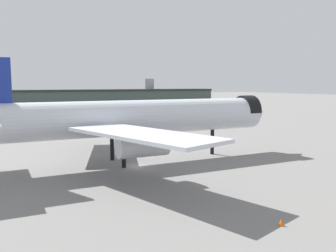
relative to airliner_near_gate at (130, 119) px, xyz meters
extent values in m
plane|color=slate|center=(-0.61, -3.66, -8.81)|extent=(900.00, 900.00, 0.00)
cylinder|color=silver|center=(0.34, -0.03, 0.15)|extent=(59.88, 12.37, 6.90)
cone|color=silver|center=(29.96, -2.78, 0.15)|extent=(8.18, 7.43, 6.76)
cylinder|color=black|center=(28.59, -2.66, 0.67)|extent=(3.73, 7.22, 6.97)
cube|color=silver|center=(-2.70, 17.16, -0.71)|extent=(19.34, 28.36, 0.55)
cylinder|color=#B7BAC1|center=(-1.57, 13.83, -2.99)|extent=(8.64, 4.55, 3.79)
cube|color=silver|center=(-5.81, -16.37, -0.71)|extent=(15.17, 28.21, 0.55)
cylinder|color=#B7BAC1|center=(-4.09, -13.30, -2.99)|extent=(8.64, 4.55, 3.79)
cylinder|color=black|center=(19.30, -1.79, -6.06)|extent=(0.83, 0.83, 5.52)
cylinder|color=black|center=(-2.29, 3.85, -6.06)|extent=(0.83, 0.83, 5.52)
cylinder|color=black|center=(-2.96, -3.36, -6.06)|extent=(0.83, 0.83, 5.52)
cube|color=#475651|center=(42.91, 189.11, -3.64)|extent=(222.05, 47.78, 10.34)
cube|color=#232628|center=(42.91, 189.11, 2.13)|extent=(222.31, 49.82, 1.20)
cylinder|color=#939399|center=(103.10, 181.61, 0.92)|extent=(7.40, 7.40, 19.47)
cube|color=black|center=(21.23, 33.39, -8.49)|extent=(2.40, 2.81, 0.20)
cube|color=beige|center=(21.23, 33.39, -7.69)|extent=(2.40, 2.81, 1.40)
sphere|color=black|center=(22.32, 32.85, -8.59)|extent=(0.44, 0.44, 0.44)
sphere|color=black|center=(20.98, 32.20, -8.59)|extent=(0.44, 0.44, 0.44)
sphere|color=black|center=(21.48, 34.58, -8.59)|extent=(0.44, 0.44, 0.44)
sphere|color=black|center=(20.13, 33.92, -8.59)|extent=(0.44, 0.44, 0.44)
cone|color=#F2600C|center=(0.44, -37.63, -8.42)|extent=(0.63, 0.63, 0.78)
camera|label=1|loc=(-30.02, -63.26, 6.81)|focal=38.00mm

